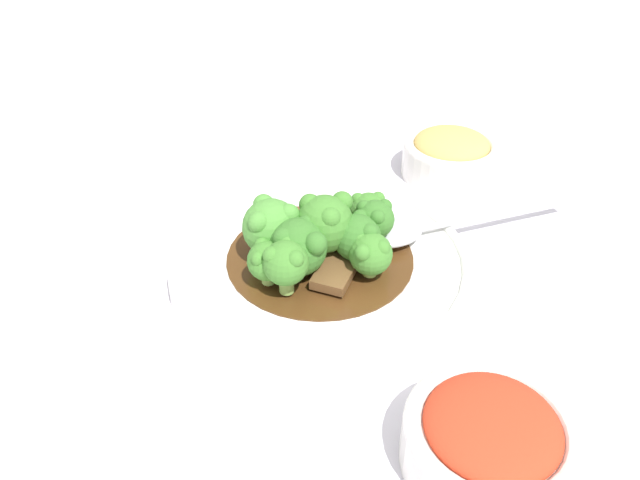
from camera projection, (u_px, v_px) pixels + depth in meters
The scene contains 19 objects.
ground_plane at pixel (320, 269), 0.58m from camera, with size 4.00×4.00×0.00m, color silver.
main_plate at pixel (320, 261), 0.58m from camera, with size 0.28×0.28×0.02m.
beef_strip_0 at pixel (304, 221), 0.61m from camera, with size 0.06×0.07×0.01m.
beef_strip_1 at pixel (335, 273), 0.54m from camera, with size 0.05×0.04×0.01m.
beef_strip_2 at pixel (342, 232), 0.59m from camera, with size 0.07×0.06×0.01m.
broccoli_floret_0 at pixel (271, 226), 0.55m from camera, with size 0.05×0.05×0.06m.
broccoli_floret_1 at pixel (368, 210), 0.59m from camera, with size 0.04×0.04×0.04m.
broccoli_floret_2 at pixel (286, 262), 0.51m from camera, with size 0.04×0.04×0.05m.
broccoli_floret_3 at pixel (369, 254), 0.53m from camera, with size 0.04×0.04×0.04m.
broccoli_floret_4 at pixel (375, 219), 0.56m from camera, with size 0.04×0.04×0.05m.
broccoli_floret_5 at pixel (303, 247), 0.53m from camera, with size 0.05×0.05×0.05m.
broccoli_floret_6 at pixel (267, 260), 0.53m from camera, with size 0.03×0.03×0.04m.
broccoli_floret_7 at pixel (327, 220), 0.55m from camera, with size 0.05×0.05×0.06m.
broccoli_floret_8 at pixel (357, 236), 0.55m from camera, with size 0.04×0.04×0.05m.
serving_spoon at pixel (409, 229), 0.59m from camera, with size 0.21×0.16×0.01m.
side_bowl_kimchi at pixel (489, 438), 0.40m from camera, with size 0.11×0.11×0.05m.
side_bowl_appetizer at pixel (451, 154), 0.71m from camera, with size 0.11×0.11×0.05m.
sauce_dish at pixel (89, 321), 0.52m from camera, with size 0.08×0.08×0.01m.
paper_napkin at pixel (115, 243), 0.61m from camera, with size 0.13×0.12×0.01m.
Camera 1 is at (0.38, 0.26, 0.37)m, focal length 35.00 mm.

